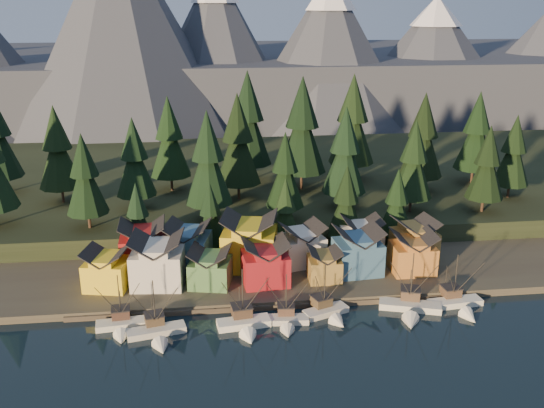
{
  "coord_description": "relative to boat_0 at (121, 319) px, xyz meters",
  "views": [
    {
      "loc": [
        -13.37,
        -88.2,
        57.01
      ],
      "look_at": [
        0.72,
        30.0,
        16.32
      ],
      "focal_mm": 40.0,
      "sensor_mm": 36.0,
      "label": 1
    }
  ],
  "objects": [
    {
      "name": "tree_hill_7",
      "position": [
        35.05,
        37.29,
        15.65
      ],
      "size": [
        9.31,
        9.31,
        21.68
      ],
      "color": "#332319",
      "rests_on": "hillside"
    },
    {
      "name": "tree_hill_4",
      "position": [
        7.05,
        64.29,
        18.24
      ],
      "size": [
        11.34,
        11.34,
        26.41
      ],
      "color": "#332319",
      "rests_on": "hillside"
    },
    {
      "name": "shore_strip",
      "position": [
        29.05,
        29.29,
        -1.45
      ],
      "size": [
        400.0,
        50.0,
        1.5
      ],
      "primitive_type": "cube",
      "color": "#3B342B",
      "rests_on": "ground"
    },
    {
      "name": "house_front_6",
      "position": [
        59.29,
        14.82,
        3.9
      ],
      "size": [
        8.83,
        8.35,
        8.75
      ],
      "rotation": [
        0.0,
        0.0,
        -0.01
      ],
      "color": "#B7712F",
      "rests_on": "shore_strip"
    },
    {
      "name": "house_front_3",
      "position": [
        27.63,
        13.05,
        4.16
      ],
      "size": [
        9.69,
        9.3,
        9.24
      ],
      "rotation": [
        0.0,
        0.0,
        0.07
      ],
      "color": "maroon",
      "rests_on": "shore_strip"
    },
    {
      "name": "house_back_4",
      "position": [
        50.42,
        23.39,
        4.15
      ],
      "size": [
        8.54,
        8.21,
        9.22
      ],
      "rotation": [
        0.0,
        0.0,
        0.01
      ],
      "color": "silver",
      "rests_on": "shore_strip"
    },
    {
      "name": "hillside",
      "position": [
        29.05,
        79.29,
        0.8
      ],
      "size": [
        420.0,
        100.0,
        6.0
      ],
      "primitive_type": "cube",
      "color": "black",
      "rests_on": "ground"
    },
    {
      "name": "tree_hill_5",
      "position": [
        17.05,
        39.29,
        18.46
      ],
      "size": [
        11.51,
        11.51,
        26.81
      ],
      "color": "#332319",
      "rests_on": "hillside"
    },
    {
      "name": "boat_2",
      "position": [
        22.22,
        -2.42,
        0.26
      ],
      "size": [
        10.24,
        10.92,
        12.46
      ],
      "rotation": [
        0.0,
        0.0,
        0.12
      ],
      "color": "white",
      "rests_on": "ground"
    },
    {
      "name": "mountain_ridge",
      "position": [
        24.85,
        202.88,
        23.86
      ],
      "size": [
        560.0,
        190.0,
        90.0
      ],
      "color": "#454C59",
      "rests_on": "ground"
    },
    {
      "name": "boat_3",
      "position": [
        29.96,
        -1.86,
        -0.1
      ],
      "size": [
        8.6,
        9.25,
        10.62
      ],
      "rotation": [
        0.0,
        0.0,
        -0.08
      ],
      "color": "beige",
      "rests_on": "ground"
    },
    {
      "name": "tree_shore_4",
      "position": [
        60.05,
        29.29,
        9.55
      ],
      "size": [
        8.05,
        8.05,
        18.75
      ],
      "color": "#332319",
      "rests_on": "shore_strip"
    },
    {
      "name": "boat_4",
      "position": [
        38.21,
        0.32,
        0.13
      ],
      "size": [
        9.45,
        10.06,
        11.58
      ],
      "rotation": [
        0.0,
        0.0,
        0.36
      ],
      "color": "beige",
      "rests_on": "ground"
    },
    {
      "name": "boat_1",
      "position": [
        6.64,
        -3.36,
        -0.12
      ],
      "size": [
        11.04,
        11.65,
        11.39
      ],
      "rotation": [
        0.0,
        0.0,
        0.21
      ],
      "color": "beige",
      "rests_on": "ground"
    },
    {
      "name": "tree_shore_3",
      "position": [
        48.05,
        29.29,
        10.22
      ],
      "size": [
        8.57,
        8.57,
        19.98
      ],
      "color": "#332319",
      "rests_on": "shore_strip"
    },
    {
      "name": "tree_hill_13",
      "position": [
        85.05,
        37.29,
        15.83
      ],
      "size": [
        9.45,
        9.45,
        22.01
      ],
      "color": "#332319",
      "rests_on": "hillside"
    },
    {
      "name": "house_back_1",
      "position": [
        11.98,
        22.46,
        4.6
      ],
      "size": [
        10.81,
        10.9,
        10.1
      ],
      "rotation": [
        0.0,
        0.0,
        -0.23
      ],
      "color": "#385F84",
      "rests_on": "shore_strip"
    },
    {
      "name": "tree_hill_6",
      "position": [
        25.05,
        54.29,
        19.31
      ],
      "size": [
        12.17,
        12.17,
        28.36
      ],
      "color": "#332319",
      "rests_on": "hillside"
    },
    {
      "name": "tree_hill_9",
      "position": [
        51.05,
        44.29,
        18.07
      ],
      "size": [
        11.21,
        11.21,
        26.1
      ],
      "color": "#332319",
      "rests_on": "hillside"
    },
    {
      "name": "house_back_3",
      "position": [
        36.54,
        21.54,
        4.13
      ],
      "size": [
        10.65,
        9.91,
        9.18
      ],
      "rotation": [
        0.0,
        0.0,
        0.24
      ],
      "color": "silver",
      "rests_on": "shore_strip"
    },
    {
      "name": "tree_hill_15",
      "position": [
        29.05,
        71.29,
        21.33
      ],
      "size": [
        13.75,
        13.75,
        32.04
      ],
      "color": "#332319",
      "rests_on": "hillside"
    },
    {
      "name": "house_front_4",
      "position": [
        39.93,
        13.13,
        2.85
      ],
      "size": [
        6.75,
        7.26,
        6.75
      ],
      "rotation": [
        0.0,
        0.0,
        -0.02
      ],
      "color": "olive",
      "rests_on": "shore_strip"
    },
    {
      "name": "boat_5",
      "position": [
        54.04,
        -0.0,
        0.09
      ],
      "size": [
        12.47,
        12.97,
        12.66
      ],
      "rotation": [
        0.0,
        0.0,
        -0.31
      ],
      "color": "beige",
      "rests_on": "ground"
    },
    {
      "name": "tree_hill_17",
      "position": [
        97.05,
        47.29,
        16.07
      ],
      "size": [
        9.64,
        9.64,
        22.45
      ],
      "color": "#332319",
      "rests_on": "hillside"
    },
    {
      "name": "tree_hill_8",
      "position": [
        43.05,
        61.29,
        21.02
      ],
      "size": [
        13.51,
        13.51,
        31.48
      ],
      "color": "#332319",
      "rests_on": "hillside"
    },
    {
      "name": "tree_hill_14",
      "position": [
        93.05,
        61.29,
        18.31
      ],
      "size": [
        11.39,
        11.39,
        26.53
      ],
      "color": "#332319",
      "rests_on": "hillside"
    },
    {
      "name": "boat_6",
      "position": [
        63.79,
        0.46,
        -0.07
      ],
      "size": [
        11.12,
        11.93,
        11.68
      ],
      "rotation": [
        0.0,
        0.0,
        0.1
      ],
      "color": "white",
      "rests_on": "ground"
    },
    {
      "name": "tree_hill_10",
      "position": [
        59.05,
        69.29,
        20.7
      ],
      "size": [
        13.27,
        13.27,
        30.9
      ],
      "color": "#332319",
      "rests_on": "hillside"
    },
    {
      "name": "tree_hill_2",
      "position": [
        -10.95,
        37.29,
        16.14
      ],
      "size": [
        9.69,
        9.69,
        22.57
      ],
      "color": "#332319",
      "rests_on": "hillside"
    },
    {
      "name": "dock",
      "position": [
        29.05,
        5.79,
        -1.7
      ],
      "size": [
        80.0,
        4.0,
        1.0
      ],
      "primitive_type": "cube",
      "color": "#4C4436",
      "rests_on": "ground"
    },
    {
      "name": "tree_hill_1",
      "position": [
        -20.95,
        57.29,
        17.81
      ],
      "size": [
        11.0,
        11.0,
        25.62
      ],
      "color": "#332319",
      "rests_on": "hillside"
    },
    {
      "name": "tree_shore_2",
      "position": [
        34.05,
        29.29,
        8.78
      ],
      "size": [
        7.45,
        7.45,
        17.35
      ],
      "color": "#332319",
      "rests_on": "shore_strip"
    },
    {
      "name": "house_front_5",
      "position": [
        47.57,
        15.64,
        4.5
      ],
      "size": [
        10.13,
        9.35,
        9.89
      ],
      "rotation": [
        0.0,
        0.0,
        0.09
      ],
      "color": "#345B7C",
      "rests_on": "shore_strip"
    },
    {
      "name": "tree_hill_12",
      "position": [
        75.05,
        55.29,
        18.8
      ],
      "size": [
        11.78,
        11.78,
        27.44
      ],
      "color": "#332319",
      "rests_on": "hillside"
    },
    {
      "name": "tree_hill_3",
      "position": [
        -0.95,
        49.29,
        16.74
      ],
      "size": [
        10.16,
        10.16,
        23.67
      ],
      "color": "#332319",
      "rests_on": "hillside"
    },
    {
      "name": "house_front_2",
      "position": [
        16.46,
        13.43,
        3.43
      ],
      "size": [
        9.55,
        9.6,
        7.85
      ],
      "rotation": [
        0.0,
        0.0,
        -0.21
      ],
      "color": "#426F3C",
      "rests_on": "shore_strip"
    },
    {
      "name": "house_front_0",
      "position": [
        -4.09,
        14.62,
        3.68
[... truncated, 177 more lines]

